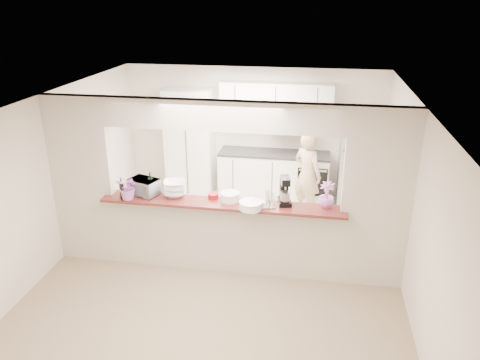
% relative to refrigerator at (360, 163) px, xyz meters
% --- Properties ---
extents(floor, '(6.00, 6.00, 0.00)m').
position_rel_refrigerator_xyz_m(floor, '(-2.05, -2.65, -0.85)').
color(floor, tan).
rests_on(floor, ground).
extents(tile_overlay, '(5.00, 2.90, 0.01)m').
position_rel_refrigerator_xyz_m(tile_overlay, '(-2.05, -1.10, -0.84)').
color(tile_overlay, silver).
rests_on(tile_overlay, floor).
extents(partition, '(5.00, 0.15, 2.50)m').
position_rel_refrigerator_xyz_m(partition, '(-2.05, -2.65, 0.63)').
color(partition, beige).
rests_on(partition, floor).
extents(bar_counter, '(3.40, 0.38, 1.09)m').
position_rel_refrigerator_xyz_m(bar_counter, '(-2.05, -2.65, -0.27)').
color(bar_counter, beige).
rests_on(bar_counter, floor).
extents(kitchen_cabinets, '(3.15, 0.62, 2.25)m').
position_rel_refrigerator_xyz_m(kitchen_cabinets, '(-2.24, 0.07, 0.12)').
color(kitchen_cabinets, white).
rests_on(kitchen_cabinets, floor).
extents(refrigerator, '(0.75, 0.70, 1.70)m').
position_rel_refrigerator_xyz_m(refrigerator, '(0.00, 0.00, 0.00)').
color(refrigerator, '#9D9DA2').
rests_on(refrigerator, floor).
extents(flower_left, '(0.38, 0.35, 0.35)m').
position_rel_refrigerator_xyz_m(flower_left, '(-3.35, -2.80, 0.42)').
color(flower_left, '#EC7DDE').
rests_on(flower_left, bar_counter).
extents(wine_bottle_a, '(0.06, 0.06, 0.31)m').
position_rel_refrigerator_xyz_m(wine_bottle_a, '(-3.45, -2.80, 0.36)').
color(wine_bottle_a, black).
rests_on(wine_bottle_a, bar_counter).
extents(wine_bottle_b, '(0.07, 0.07, 0.33)m').
position_rel_refrigerator_xyz_m(wine_bottle_b, '(-3.11, -2.58, 0.37)').
color(wine_bottle_b, black).
rests_on(wine_bottle_b, bar_counter).
extents(toaster_oven, '(0.49, 0.41, 0.23)m').
position_rel_refrigerator_xyz_m(toaster_oven, '(-3.20, -2.60, 0.36)').
color(toaster_oven, '#B4B5BA').
rests_on(toaster_oven, bar_counter).
extents(serving_bowls, '(0.37, 0.37, 0.23)m').
position_rel_refrigerator_xyz_m(serving_bowls, '(-2.75, -2.60, 0.35)').
color(serving_bowls, white).
rests_on(serving_bowls, bar_counter).
extents(plate_stack_a, '(0.27, 0.27, 0.12)m').
position_rel_refrigerator_xyz_m(plate_stack_a, '(-1.95, -2.62, 0.30)').
color(plate_stack_a, white).
rests_on(plate_stack_a, bar_counter).
extents(plate_stack_b, '(0.31, 0.31, 0.11)m').
position_rel_refrigerator_xyz_m(plate_stack_b, '(-1.63, -2.84, 0.29)').
color(plate_stack_b, white).
rests_on(plate_stack_b, bar_counter).
extents(red_bowl, '(0.15, 0.15, 0.07)m').
position_rel_refrigerator_xyz_m(red_bowl, '(-2.20, -2.57, 0.28)').
color(red_bowl, maroon).
rests_on(red_bowl, bar_counter).
extents(tan_bowl, '(0.17, 0.17, 0.08)m').
position_rel_refrigerator_xyz_m(tan_bowl, '(-2.00, -2.57, 0.28)').
color(tan_bowl, tan).
rests_on(tan_bowl, bar_counter).
extents(utensil_caddy, '(0.30, 0.22, 0.25)m').
position_rel_refrigerator_xyz_m(utensil_caddy, '(-1.45, -2.74, 0.35)').
color(utensil_caddy, silver).
rests_on(utensil_caddy, bar_counter).
extents(stand_mixer, '(0.22, 0.30, 0.40)m').
position_rel_refrigerator_xyz_m(stand_mixer, '(-1.20, -2.59, 0.42)').
color(stand_mixer, black).
rests_on(stand_mixer, bar_counter).
extents(flower_right, '(0.21, 0.21, 0.36)m').
position_rel_refrigerator_xyz_m(flower_right, '(-0.64, -2.60, 0.42)').
color(flower_right, '#AF66BF').
rests_on(flower_right, bar_counter).
extents(person, '(0.67, 0.64, 1.55)m').
position_rel_refrigerator_xyz_m(person, '(-0.94, -0.61, -0.07)').
color(person, tan).
rests_on(person, floor).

